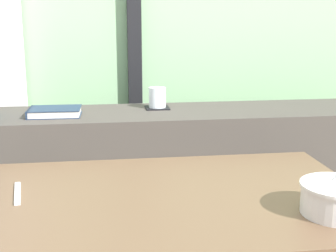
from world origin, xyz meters
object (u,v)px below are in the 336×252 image
object	(u,v)px
breakfast_table	(169,232)
coaster_square	(157,108)
juice_glass	(157,98)
closed_book	(54,112)
fork_utensil	(18,193)

from	to	relation	value
breakfast_table	coaster_square	bearing A→B (deg)	85.96
juice_glass	coaster_square	bearing A→B (deg)	0.00
coaster_square	closed_book	size ratio (longest dim) A/B	0.48
coaster_square	juice_glass	world-z (taller)	juice_glass
juice_glass	fork_utensil	world-z (taller)	juice_glass
juice_glass	closed_book	bearing A→B (deg)	-167.44
breakfast_table	coaster_square	world-z (taller)	coaster_square
fork_utensil	coaster_square	bearing A→B (deg)	46.13
coaster_square	breakfast_table	bearing A→B (deg)	-94.04
coaster_square	juice_glass	size ratio (longest dim) A/B	1.17
closed_book	fork_utensil	size ratio (longest dim) A/B	1.22
juice_glass	closed_book	xyz separation A→B (m)	(-0.42, -0.09, -0.03)
juice_glass	fork_utensil	bearing A→B (deg)	-124.72
breakfast_table	coaster_square	distance (m)	0.78
juice_glass	fork_utensil	xyz separation A→B (m)	(-0.47, -0.68, -0.14)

